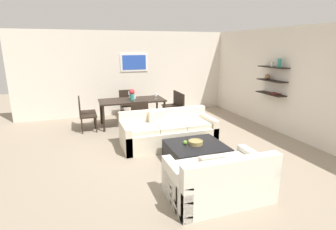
% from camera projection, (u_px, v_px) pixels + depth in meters
% --- Properties ---
extents(ground_plane, '(18.00, 18.00, 0.00)m').
position_uv_depth(ground_plane, '(177.00, 149.00, 5.87)').
color(ground_plane, gray).
extents(back_wall_unit, '(8.40, 0.09, 2.70)m').
position_uv_depth(back_wall_unit, '(148.00, 73.00, 8.84)').
color(back_wall_unit, silver).
rests_on(back_wall_unit, ground).
extents(right_wall_shelf_unit, '(0.34, 8.20, 2.70)m').
position_uv_depth(right_wall_shelf_unit, '(274.00, 80.00, 7.03)').
color(right_wall_shelf_unit, silver).
rests_on(right_wall_shelf_unit, ground).
extents(sofa_beige, '(2.14, 0.90, 0.78)m').
position_uv_depth(sofa_beige, '(168.00, 132.00, 6.07)').
color(sofa_beige, beige).
rests_on(sofa_beige, ground).
extents(loveseat_white, '(1.50, 0.90, 0.78)m').
position_uv_depth(loveseat_white, '(219.00, 180.00, 3.92)').
color(loveseat_white, silver).
rests_on(loveseat_white, ground).
extents(coffee_table, '(1.09, 0.99, 0.38)m').
position_uv_depth(coffee_table, '(196.00, 153.00, 5.15)').
color(coffee_table, black).
rests_on(coffee_table, ground).
extents(decorative_bowl, '(0.29, 0.29, 0.08)m').
position_uv_depth(decorative_bowl, '(196.00, 142.00, 5.10)').
color(decorative_bowl, '#99844C').
rests_on(decorative_bowl, coffee_table).
extents(apple_on_coffee_table, '(0.09, 0.09, 0.09)m').
position_uv_depth(apple_on_coffee_table, '(185.00, 142.00, 5.09)').
color(apple_on_coffee_table, '#669E2D').
rests_on(apple_on_coffee_table, coffee_table).
extents(dining_table, '(1.83, 0.87, 0.75)m').
position_uv_depth(dining_table, '(132.00, 102.00, 7.49)').
color(dining_table, black).
rests_on(dining_table, ground).
extents(dining_chair_foot, '(0.44, 0.44, 0.88)m').
position_uv_depth(dining_chair_foot, '(139.00, 115.00, 6.77)').
color(dining_chair_foot, black).
rests_on(dining_chair_foot, ground).
extents(dining_chair_left_far, '(0.44, 0.44, 0.88)m').
position_uv_depth(dining_chair_left_far, '(84.00, 110.00, 7.29)').
color(dining_chair_left_far, black).
rests_on(dining_chair_left_far, ground).
extents(dining_chair_right_far, '(0.44, 0.44, 0.88)m').
position_uv_depth(dining_chair_right_far, '(173.00, 103.00, 8.13)').
color(dining_chair_right_far, black).
rests_on(dining_chair_right_far, ground).
extents(dining_chair_right_near, '(0.44, 0.44, 0.88)m').
position_uv_depth(dining_chair_right_near, '(178.00, 106.00, 7.77)').
color(dining_chair_right_near, black).
rests_on(dining_chair_right_near, ground).
extents(dining_chair_head, '(0.44, 0.44, 0.88)m').
position_uv_depth(dining_chair_head, '(127.00, 102.00, 8.30)').
color(dining_chair_head, black).
rests_on(dining_chair_head, ground).
extents(dining_chair_left_near, '(0.44, 0.44, 0.88)m').
position_uv_depth(dining_chair_left_near, '(85.00, 113.00, 6.94)').
color(dining_chair_left_near, black).
rests_on(dining_chair_left_near, ground).
extents(wine_glass_foot, '(0.07, 0.07, 0.18)m').
position_uv_depth(wine_glass_foot, '(135.00, 98.00, 7.10)').
color(wine_glass_foot, silver).
rests_on(wine_glass_foot, dining_table).
extents(wine_glass_right_near, '(0.07, 0.07, 0.15)m').
position_uv_depth(wine_glass_right_near, '(156.00, 95.00, 7.56)').
color(wine_glass_right_near, silver).
rests_on(wine_glass_right_near, dining_table).
extents(wine_glass_head, '(0.07, 0.07, 0.17)m').
position_uv_depth(wine_glass_head, '(129.00, 93.00, 7.78)').
color(wine_glass_head, silver).
rests_on(wine_glass_head, dining_table).
extents(centerpiece_vase, '(0.16, 0.16, 0.32)m').
position_uv_depth(centerpiece_vase, '(132.00, 94.00, 7.37)').
color(centerpiece_vase, teal).
rests_on(centerpiece_vase, dining_table).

